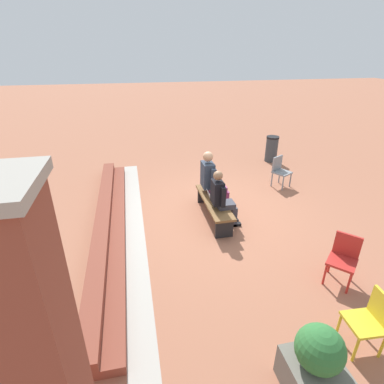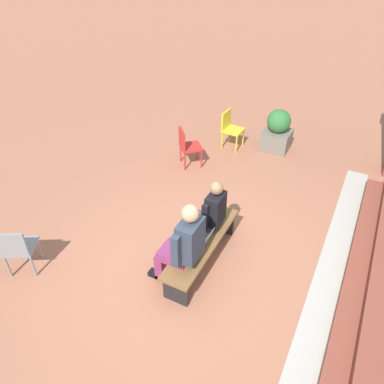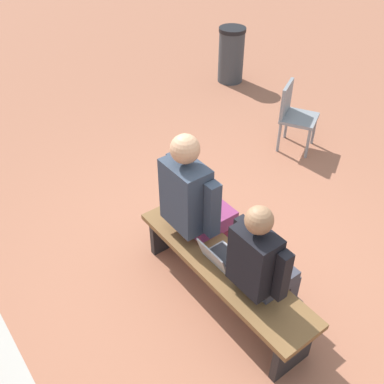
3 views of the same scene
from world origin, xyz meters
name	(u,v)px [view 3 (image 3 of 3)]	position (x,y,z in m)	size (l,w,h in m)	color
ground_plane	(213,278)	(0.00, 0.00, 0.00)	(60.00, 60.00, 0.00)	#9E6047
bench	(223,271)	(-0.22, 0.09, 0.35)	(1.80, 0.44, 0.45)	brown
person_student	(263,265)	(-0.57, 0.02, 0.70)	(0.51, 0.65, 1.29)	#383842
person_adult	(197,201)	(0.24, 0.02, 0.76)	(0.60, 0.76, 1.44)	#7F2D5B
laptop	(220,257)	(-0.19, 0.10, 0.50)	(0.32, 0.29, 0.21)	#9EA0A5
plastic_chair_near_bench_left	(294,113)	(1.14, -2.18, 0.48)	(0.57, 0.57, 0.84)	gray
litter_bin	(231,55)	(3.09, -2.86, 0.43)	(0.42, 0.42, 0.86)	#383D42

